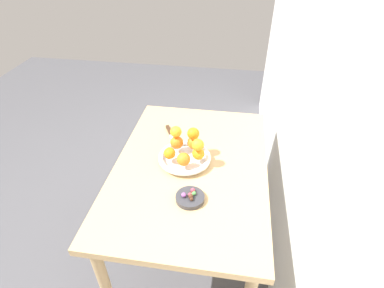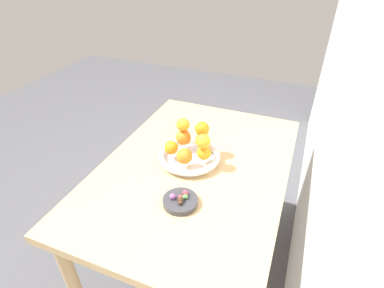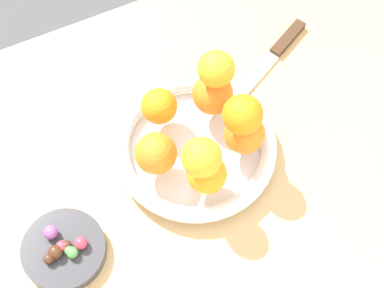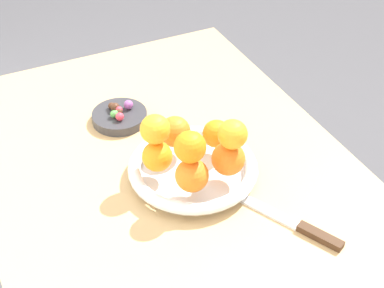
% 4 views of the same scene
% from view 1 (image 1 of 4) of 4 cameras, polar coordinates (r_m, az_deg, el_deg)
% --- Properties ---
extents(ground_plane, '(6.00, 6.00, 0.00)m').
position_cam_1_polar(ground_plane, '(2.07, -0.19, -19.64)').
color(ground_plane, '#4C4C51').
extents(wall_back, '(4.00, 0.05, 2.50)m').
position_cam_1_polar(wall_back, '(1.27, 23.69, 11.54)').
color(wall_back, silver).
rests_on(wall_back, ground_plane).
extents(dining_table, '(1.10, 0.76, 0.74)m').
position_cam_1_polar(dining_table, '(1.57, -0.24, -6.46)').
color(dining_table, tan).
rests_on(dining_table, ground_plane).
extents(fruit_bowl, '(0.27, 0.27, 0.04)m').
position_cam_1_polar(fruit_bowl, '(1.52, -1.40, -2.70)').
color(fruit_bowl, silver).
rests_on(fruit_bowl, dining_table).
extents(candy_dish, '(0.13, 0.13, 0.02)m').
position_cam_1_polar(candy_dish, '(1.34, -0.38, -10.21)').
color(candy_dish, '#333338').
rests_on(candy_dish, dining_table).
extents(orange_0, '(0.07, 0.07, 0.07)m').
position_cam_1_polar(orange_0, '(1.54, -2.92, 0.29)').
color(orange_0, orange).
rests_on(orange_0, fruit_bowl).
extents(orange_1, '(0.06, 0.06, 0.06)m').
position_cam_1_polar(orange_1, '(1.48, -4.29, -1.76)').
color(orange_1, orange).
rests_on(orange_1, fruit_bowl).
extents(orange_2, '(0.07, 0.07, 0.07)m').
position_cam_1_polar(orange_2, '(1.43, -1.62, -2.93)').
color(orange_2, orange).
rests_on(orange_2, fruit_bowl).
extents(orange_3, '(0.06, 0.06, 0.06)m').
position_cam_1_polar(orange_3, '(1.47, 1.22, -1.86)').
color(orange_3, orange).
rests_on(orange_3, fruit_bowl).
extents(orange_4, '(0.07, 0.07, 0.07)m').
position_cam_1_polar(orange_4, '(1.54, 0.44, 0.23)').
color(orange_4, orange).
rests_on(orange_4, fruit_bowl).
extents(orange_5, '(0.06, 0.06, 0.06)m').
position_cam_1_polar(orange_5, '(1.43, 1.15, -0.08)').
color(orange_5, orange).
rests_on(orange_5, orange_3).
extents(orange_6, '(0.06, 0.06, 0.06)m').
position_cam_1_polar(orange_6, '(1.51, -3.09, 2.34)').
color(orange_6, orange).
rests_on(orange_6, orange_0).
extents(orange_7, '(0.06, 0.06, 0.06)m').
position_cam_1_polar(orange_7, '(1.49, 0.35, 1.99)').
color(orange_7, orange).
rests_on(orange_7, orange_4).
extents(candy_ball_0, '(0.02, 0.02, 0.02)m').
position_cam_1_polar(candy_ball_0, '(1.31, -0.11, -10.44)').
color(candy_ball_0, '#472819').
rests_on(candy_ball_0, candy_dish).
extents(candy_ball_1, '(0.02, 0.02, 0.02)m').
position_cam_1_polar(candy_ball_1, '(1.33, -0.26, -9.46)').
color(candy_ball_1, '#472819').
rests_on(candy_ball_1, candy_dish).
extents(candy_ball_2, '(0.02, 0.02, 0.02)m').
position_cam_1_polar(candy_ball_2, '(1.31, -0.23, -9.95)').
color(candy_ball_2, '#472819').
rests_on(candy_ball_2, candy_dish).
extents(candy_ball_3, '(0.02, 0.02, 0.02)m').
position_cam_1_polar(candy_ball_3, '(1.32, -1.59, -9.67)').
color(candy_ball_3, '#8C4C99').
rests_on(candy_ball_3, candy_dish).
extents(candy_ball_4, '(0.02, 0.02, 0.02)m').
position_cam_1_polar(candy_ball_4, '(1.34, 0.15, -8.80)').
color(candy_ball_4, '#C6384C').
rests_on(candy_ball_4, candy_dish).
extents(candy_ball_5, '(0.02, 0.02, 0.02)m').
position_cam_1_polar(candy_ball_5, '(1.33, 0.40, -9.36)').
color(candy_ball_5, '#4C9947').
rests_on(candy_ball_5, candy_dish).
extents(candy_ball_6, '(0.02, 0.02, 0.02)m').
position_cam_1_polar(candy_ball_6, '(1.32, -0.38, -9.63)').
color(candy_ball_6, '#C6384C').
rests_on(candy_ball_6, candy_dish).
extents(candy_ball_7, '(0.01, 0.01, 0.01)m').
position_cam_1_polar(candy_ball_7, '(1.33, 0.12, -9.49)').
color(candy_ball_7, '#4C9947').
rests_on(candy_ball_7, candy_dish).
extents(knife, '(0.24, 0.14, 0.01)m').
position_cam_1_polar(knife, '(1.70, -3.87, 1.51)').
color(knife, '#3F2819').
rests_on(knife, dining_table).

